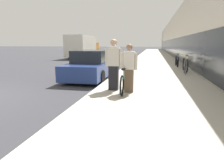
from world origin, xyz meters
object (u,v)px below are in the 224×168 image
at_px(cruiser_bike_farthest, 177,59).
at_px(moving_truck, 83,47).
at_px(bike_rack_hoop, 186,64).
at_px(parked_sedan_curbside, 93,65).
at_px(tandem_bicycle, 126,80).
at_px(cruiser_bike_nearest, 185,64).
at_px(person_rider, 129,68).
at_px(cruiser_bike_middle, 177,61).
at_px(person_bystander, 114,65).

relative_size(cruiser_bike_farthest, moving_truck, 0.26).
bearing_deg(bike_rack_hoop, parked_sedan_curbside, -161.18).
bearing_deg(tandem_bicycle, cruiser_bike_nearest, 62.99).
bearing_deg(cruiser_bike_nearest, parked_sedan_curbside, -151.56).
relative_size(bike_rack_hoop, parked_sedan_curbside, 0.18).
xyz_separation_m(tandem_bicycle, person_rider, (0.15, -0.32, 0.45)).
bearing_deg(cruiser_bike_middle, person_rider, -106.35).
relative_size(person_rider, cruiser_bike_farthest, 0.90).
height_order(person_rider, person_bystander, person_bystander).
xyz_separation_m(tandem_bicycle, cruiser_bike_nearest, (2.80, 5.49, 0.05)).
relative_size(cruiser_bike_middle, cruiser_bike_farthest, 1.00).
relative_size(tandem_bicycle, bike_rack_hoop, 2.94).
bearing_deg(moving_truck, person_rider, -65.61).
height_order(tandem_bicycle, cruiser_bike_middle, cruiser_bike_middle).
bearing_deg(moving_truck, parked_sedan_curbside, -68.44).
bearing_deg(cruiser_bike_middle, parked_sedan_curbside, -132.15).
xyz_separation_m(tandem_bicycle, parked_sedan_curbside, (-2.10, 2.83, 0.16)).
bearing_deg(parked_sedan_curbside, cruiser_bike_middle, 47.85).
bearing_deg(tandem_bicycle, parked_sedan_curbside, 126.61).
height_order(person_bystander, cruiser_bike_farthest, person_bystander).
relative_size(parked_sedan_curbside, moving_truck, 0.66).
bearing_deg(cruiser_bike_farthest, moving_truck, 147.67).
bearing_deg(cruiser_bike_farthest, parked_sedan_curbside, -123.39).
bearing_deg(tandem_bicycle, person_bystander, -169.67).
xyz_separation_m(bike_rack_hoop, moving_truck, (-10.34, 12.50, 0.74)).
distance_m(person_rider, bike_rack_hoop, 5.40).
distance_m(cruiser_bike_nearest, cruiser_bike_farthest, 4.82).
height_order(person_bystander, cruiser_bike_nearest, person_bystander).
bearing_deg(cruiser_bike_middle, bike_rack_hoop, -88.99).
bearing_deg(bike_rack_hoop, cruiser_bike_middle, 91.01).
xyz_separation_m(person_bystander, cruiser_bike_nearest, (3.23, 5.57, -0.48)).
xyz_separation_m(person_bystander, cruiser_bike_farthest, (3.25, 10.39, -0.54)).
xyz_separation_m(bike_rack_hoop, cruiser_bike_nearest, (0.14, 1.03, -0.10)).
distance_m(tandem_bicycle, cruiser_bike_nearest, 6.16).
relative_size(bike_rack_hoop, cruiser_bike_farthest, 0.47).
xyz_separation_m(bike_rack_hoop, cruiser_bike_middle, (-0.06, 3.57, -0.12)).
bearing_deg(person_rider, cruiser_bike_nearest, 65.45).
bearing_deg(cruiser_bike_middle, person_bystander, -110.46).
relative_size(person_bystander, cruiser_bike_nearest, 0.95).
xyz_separation_m(cruiser_bike_nearest, cruiser_bike_farthest, (0.02, 4.82, -0.05)).
height_order(tandem_bicycle, cruiser_bike_farthest, tandem_bicycle).
bearing_deg(person_bystander, moving_truck, 113.07).
relative_size(person_bystander, moving_truck, 0.26).
distance_m(cruiser_bike_middle, moving_truck, 13.65).
bearing_deg(person_bystander, parked_sedan_curbside, 119.92).
height_order(person_bystander, bike_rack_hoop, person_bystander).
height_order(cruiser_bike_farthest, parked_sedan_curbside, parked_sedan_curbside).
bearing_deg(person_rider, parked_sedan_curbside, 125.58).
distance_m(person_rider, parked_sedan_curbside, 3.88).
bearing_deg(person_rider, person_bystander, 157.63).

